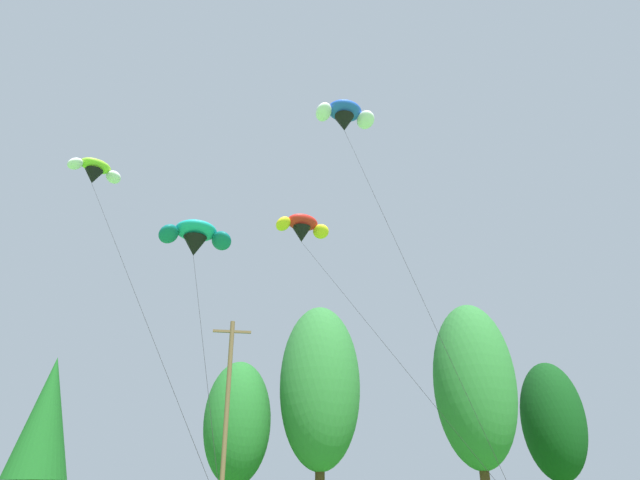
# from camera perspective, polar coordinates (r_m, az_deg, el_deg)

# --- Properties ---
(treeline_tree_c) EXTENTS (3.89, 3.89, 10.40)m
(treeline_tree_c) POSITION_cam_1_polar(r_m,az_deg,el_deg) (41.81, -26.52, -16.05)
(treeline_tree_c) COLOR #472D19
(treeline_tree_c) RESTS_ON ground_plane
(treeline_tree_d) EXTENTS (4.69, 4.69, 10.70)m
(treeline_tree_d) POSITION_cam_1_polar(r_m,az_deg,el_deg) (41.16, -8.56, -18.16)
(treeline_tree_d) COLOR #472D19
(treeline_tree_d) RESTS_ON ground_plane
(treeline_tree_e) EXTENTS (5.83, 5.83, 14.91)m
(treeline_tree_e) POSITION_cam_1_polar(r_m,az_deg,el_deg) (41.33, -0.01, -14.87)
(treeline_tree_e) COLOR #472D19
(treeline_tree_e) RESTS_ON ground_plane
(treeline_tree_f) EXTENTS (5.91, 5.91, 15.23)m
(treeline_tree_f) POSITION_cam_1_polar(r_m,az_deg,el_deg) (43.27, 15.69, -14.17)
(treeline_tree_f) COLOR #472D19
(treeline_tree_f) RESTS_ON ground_plane
(treeline_tree_g) EXTENTS (5.07, 5.07, 12.10)m
(treeline_tree_g) POSITION_cam_1_polar(r_m,az_deg,el_deg) (51.60, 23.00, -16.87)
(treeline_tree_g) COLOR #472D19
(treeline_tree_g) RESTS_ON ground_plane
(utility_pole) EXTENTS (2.20, 0.26, 11.11)m
(utility_pole) POSITION_cam_1_polar(r_m,az_deg,el_deg) (31.85, -9.67, -17.51)
(utility_pole) COLOR brown
(utility_pole) RESTS_ON ground_plane
(parafoil_kite_high_lime_white) EXTENTS (9.19, 11.51, 16.46)m
(parafoil_kite_high_lime_white) POSITION_cam_1_polar(r_m,az_deg,el_deg) (31.41, -22.33, 6.62)
(parafoil_kite_high_lime_white) COLOR #93D633
(parafoil_kite_mid_red_yellow) EXTENTS (6.05, 15.55, 16.00)m
(parafoil_kite_mid_red_yellow) POSITION_cam_1_polar(r_m,az_deg,el_deg) (33.56, -1.87, 1.24)
(parafoil_kite_mid_red_yellow) COLOR red
(parafoil_kite_far_teal) EXTENTS (3.92, 9.68, 12.46)m
(parafoil_kite_far_teal) POSITION_cam_1_polar(r_m,az_deg,el_deg) (27.16, -12.79, 0.26)
(parafoil_kite_far_teal) COLOR teal
(parafoil_kite_low_blue_white) EXTENTS (4.37, 10.43, 20.87)m
(parafoil_kite_low_blue_white) POSITION_cam_1_polar(r_m,az_deg,el_deg) (32.17, 2.57, 12.69)
(parafoil_kite_low_blue_white) COLOR blue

